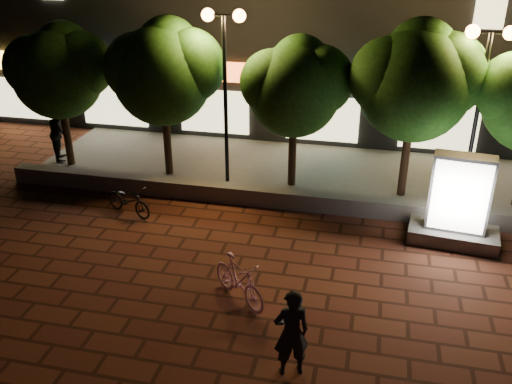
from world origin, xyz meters
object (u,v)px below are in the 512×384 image
(rider, at_px, (291,333))
(tree_mid, at_px, (297,84))
(tree_right, at_px, (417,78))
(scooter_parked, at_px, (128,200))
(pedestrian, at_px, (60,133))
(tree_left, at_px, (165,69))
(street_lamp_right, at_px, (485,71))
(tree_far_left, at_px, (59,68))
(scooter_pink, at_px, (239,280))
(ad_kiosk, at_px, (457,208))
(street_lamp_left, at_px, (224,54))

(rider, bearing_deg, tree_mid, -104.42)
(tree_right, distance_m, scooter_parked, 8.61)
(rider, height_order, pedestrian, pedestrian)
(tree_left, relative_size, street_lamp_right, 0.98)
(tree_far_left, height_order, tree_left, tree_left)
(street_lamp_right, bearing_deg, tree_far_left, 178.79)
(scooter_pink, distance_m, pedestrian, 10.14)
(tree_mid, distance_m, tree_right, 3.32)
(scooter_pink, height_order, pedestrian, pedestrian)
(rider, bearing_deg, scooter_pink, -75.85)
(ad_kiosk, relative_size, scooter_pink, 1.38)
(scooter_pink, bearing_deg, pedestrian, 91.02)
(tree_left, bearing_deg, street_lamp_left, -7.70)
(ad_kiosk, height_order, pedestrian, ad_kiosk)
(rider, xyz_separation_m, pedestrian, (-9.28, 8.26, 0.13))
(tree_left, bearing_deg, pedestrian, 175.52)
(tree_left, distance_m, street_lamp_left, 2.05)
(tree_right, height_order, rider, tree_right)
(street_lamp_left, distance_m, scooter_parked, 4.93)
(ad_kiosk, distance_m, pedestrian, 12.86)
(street_lamp_left, xyz_separation_m, pedestrian, (-6.00, 0.58, -3.02))
(pedestrian, bearing_deg, ad_kiosk, -129.38)
(tree_mid, distance_m, street_lamp_right, 5.00)
(tree_far_left, xyz_separation_m, pedestrian, (-0.55, 0.32, -2.28))
(tree_left, bearing_deg, tree_mid, -0.00)
(rider, distance_m, scooter_parked, 7.43)
(tree_left, bearing_deg, street_lamp_right, -1.68)
(tree_left, relative_size, tree_mid, 1.09)
(tree_left, xyz_separation_m, street_lamp_left, (1.95, -0.26, 0.58))
(tree_right, xyz_separation_m, street_lamp_left, (-5.36, -0.26, 0.46))
(ad_kiosk, bearing_deg, tree_mid, 151.37)
(street_lamp_right, height_order, rider, street_lamp_right)
(tree_mid, distance_m, scooter_pink, 6.65)
(tree_left, bearing_deg, tree_far_left, -180.00)
(tree_left, xyz_separation_m, street_lamp_right, (8.95, -0.26, 0.45))
(scooter_pink, xyz_separation_m, pedestrian, (-7.86, 6.39, 0.49))
(tree_far_left, xyz_separation_m, tree_left, (3.50, 0.00, 0.15))
(street_lamp_left, distance_m, rider, 8.92)
(tree_left, height_order, scooter_pink, tree_left)
(street_lamp_left, height_order, pedestrian, street_lamp_left)
(tree_mid, xyz_separation_m, pedestrian, (-8.05, 0.32, -2.21))
(tree_left, bearing_deg, ad_kiosk, -16.14)
(tree_mid, distance_m, pedestrian, 8.35)
(ad_kiosk, bearing_deg, street_lamp_left, 161.48)
(tree_right, distance_m, pedestrian, 11.64)
(tree_left, distance_m, scooter_parked, 4.17)
(ad_kiosk, relative_size, scooter_parked, 1.48)
(tree_right, distance_m, street_lamp_left, 5.38)
(ad_kiosk, bearing_deg, scooter_parked, -177.32)
(tree_left, bearing_deg, scooter_parked, -93.64)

